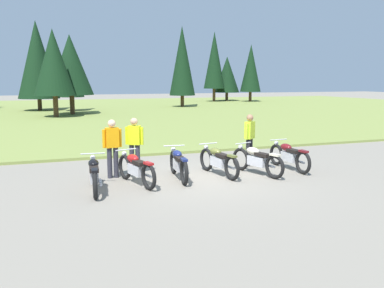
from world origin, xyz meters
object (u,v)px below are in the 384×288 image
object	(u,v)px
motorcycle_maroon	(289,156)
motorcycle_black	(94,174)
motorcycle_cream	(257,160)
rider_near_row_end	(250,136)
rider_with_back_turned	(134,142)
motorcycle_olive	(218,160)
motorcycle_navy	(178,164)
motorcycle_red	(136,168)
rider_in_hivis_vest	(112,145)

from	to	relation	value
motorcycle_maroon	motorcycle_black	bearing A→B (deg)	-174.76
motorcycle_cream	rider_near_row_end	size ratio (longest dim) A/B	1.22
rider_with_back_turned	rider_near_row_end	distance (m)	3.78
motorcycle_olive	rider_with_back_turned	size ratio (longest dim) A/B	1.25
motorcycle_olive	motorcycle_maroon	bearing A→B (deg)	-0.41
motorcycle_black	rider_with_back_turned	distance (m)	2.15
motorcycle_black	motorcycle_olive	world-z (taller)	same
motorcycle_black	motorcycle_navy	size ratio (longest dim) A/B	1.00
motorcycle_red	motorcycle_cream	distance (m)	3.60
motorcycle_cream	rider_in_hivis_vest	distance (m)	4.22
motorcycle_black	rider_with_back_turned	xyz separation A→B (m)	(1.36, 1.58, 0.51)
motorcycle_cream	motorcycle_maroon	xyz separation A→B (m)	(1.27, 0.26, 0.00)
motorcycle_olive	motorcycle_cream	size ratio (longest dim) A/B	1.02
motorcycle_red	rider_in_hivis_vest	world-z (taller)	rider_in_hivis_vest
motorcycle_black	motorcycle_navy	bearing A→B (deg)	12.35
motorcycle_navy	motorcycle_red	bearing A→B (deg)	-171.56
motorcycle_black	motorcycle_cream	xyz separation A→B (m)	(4.73, 0.29, 0.00)
motorcycle_black	motorcycle_maroon	size ratio (longest dim) A/B	1.00
motorcycle_olive	motorcycle_cream	world-z (taller)	same
motorcycle_olive	motorcycle_maroon	world-z (taller)	same
motorcycle_olive	rider_with_back_turned	xyz separation A→B (m)	(-2.26, 1.02, 0.51)
motorcycle_olive	motorcycle_red	bearing A→B (deg)	-174.69
motorcycle_navy	rider_near_row_end	xyz separation A→B (m)	(2.76, 1.03, 0.51)
motorcycle_olive	rider_in_hivis_vest	world-z (taller)	rider_in_hivis_vest
motorcycle_black	rider_near_row_end	world-z (taller)	rider_near_row_end
motorcycle_black	rider_with_back_turned	size ratio (longest dim) A/B	1.26
motorcycle_red	motorcycle_cream	bearing A→B (deg)	-0.74
motorcycle_black	motorcycle_olive	xyz separation A→B (m)	(3.62, 0.57, 0.00)
rider_in_hivis_vest	motorcycle_navy	bearing A→B (deg)	-23.89
motorcycle_red	motorcycle_maroon	size ratio (longest dim) A/B	0.98
motorcycle_maroon	rider_with_back_turned	world-z (taller)	rider_with_back_turned
motorcycle_red	motorcycle_navy	size ratio (longest dim) A/B	0.98
motorcycle_cream	motorcycle_olive	bearing A→B (deg)	165.95
motorcycle_cream	motorcycle_maroon	bearing A→B (deg)	11.60
motorcycle_olive	rider_with_back_turned	world-z (taller)	rider_with_back_turned
motorcycle_navy	rider_with_back_turned	bearing A→B (deg)	133.94
motorcycle_red	motorcycle_cream	size ratio (longest dim) A/B	1.01
rider_near_row_end	rider_with_back_turned	bearing A→B (deg)	179.42
motorcycle_olive	rider_near_row_end	bearing A→B (deg)	32.83
motorcycle_maroon	rider_in_hivis_vest	size ratio (longest dim) A/B	1.26
motorcycle_olive	motorcycle_maroon	distance (m)	2.38
motorcycle_cream	rider_in_hivis_vest	size ratio (longest dim) A/B	1.22
motorcycle_red	rider_with_back_turned	distance (m)	1.37
motorcycle_navy	rider_in_hivis_vest	distance (m)	1.95
motorcycle_maroon	rider_in_hivis_vest	xyz separation A→B (m)	(-5.34, 0.73, 0.51)
rider_near_row_end	motorcycle_navy	bearing A→B (deg)	-159.61
motorcycle_maroon	rider_with_back_turned	size ratio (longest dim) A/B	1.26
rider_near_row_end	motorcycle_olive	bearing A→B (deg)	-147.17
motorcycle_red	rider_in_hivis_vest	xyz separation A→B (m)	(-0.47, 0.95, 0.51)
rider_with_back_turned	rider_in_hivis_vest	size ratio (longest dim) A/B	1.00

